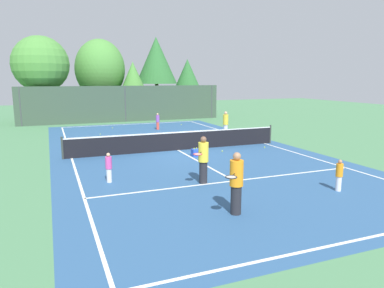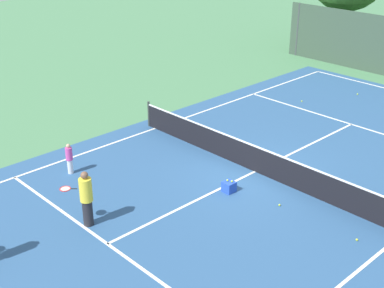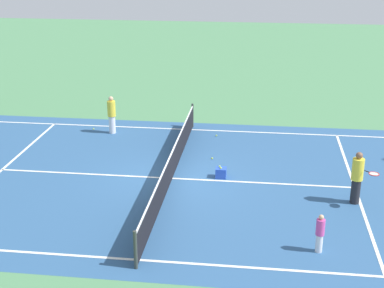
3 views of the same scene
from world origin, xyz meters
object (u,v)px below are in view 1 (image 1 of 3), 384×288
player_2 (109,167)px  tennis_ball_0 (222,151)px  tennis_ball_1 (181,124)px  player_1 (339,175)px  player_5 (236,183)px  tennis_ball_2 (265,147)px  player_4 (158,121)px  tennis_ball_3 (100,134)px  player_3 (203,159)px  ball_crate (196,153)px  tennis_ball_5 (223,133)px  tennis_ball_4 (112,128)px  player_0 (226,123)px

player_2 → tennis_ball_0: size_ratio=17.11×
tennis_ball_1 → player_1: bearing=-93.3°
player_5 → tennis_ball_2: 10.41m
player_1 → player_4: size_ratio=0.89×
player_5 → tennis_ball_3: (-1.59, 16.61, -0.90)m
player_3 → player_5: size_ratio=0.97×
player_4 → player_5: 17.74m
tennis_ball_3 → player_1: bearing=-69.7°
tennis_ball_3 → player_5: bearing=-84.5°
ball_crate → player_5: bearing=-103.9°
player_5 → tennis_ball_3: size_ratio=27.52×
player_2 → tennis_ball_3: player_2 is taller
player_2 → tennis_ball_0: player_2 is taller
tennis_ball_3 → tennis_ball_5: same height
ball_crate → tennis_ball_5: (4.64, 6.10, -0.15)m
player_1 → player_5: player_5 is taller
tennis_ball_5 → tennis_ball_3: bearing=160.7°
player_4 → player_5: (-2.84, -17.51, 0.30)m
tennis_ball_0 → tennis_ball_5: bearing=62.7°
player_5 → ball_crate: (1.90, 7.66, -0.75)m
ball_crate → tennis_ball_4: 12.00m
tennis_ball_0 → player_2: bearing=-151.4°
player_2 → ball_crate: 5.68m
tennis_ball_1 → tennis_ball_5: same height
player_2 → player_3: (3.23, -1.42, 0.33)m
player_0 → tennis_ball_4: player_0 is taller
player_2 → tennis_ball_3: (1.28, 12.01, -0.55)m
player_3 → tennis_ball_0: player_3 is taller
tennis_ball_5 → player_3: bearing=-120.3°
ball_crate → tennis_ball_5: bearing=52.8°
player_0 → tennis_ball_4: (-6.49, 6.66, -0.82)m
player_4 → tennis_ball_1: (2.62, 1.93, -0.61)m
player_0 → player_4: bearing=125.5°
player_4 → tennis_ball_2: bearing=-69.4°
player_1 → ball_crate: player_1 is taller
player_2 → player_3: size_ratio=0.64×
player_1 → tennis_ball_2: (1.98, 7.62, -0.54)m
ball_crate → tennis_ball_5: ball_crate is taller
player_1 → player_2: (-7.22, 4.01, 0.01)m
player_2 → ball_crate: size_ratio=2.65×
player_3 → tennis_ball_5: bearing=59.7°
tennis_ball_5 → player_4: bearing=134.6°
player_1 → ball_crate: (-2.45, 7.08, -0.39)m
player_3 → tennis_ball_3: (-1.95, 13.43, -0.88)m
player_5 → tennis_ball_3: player_5 is taller
player_3 → tennis_ball_3: size_ratio=26.77×
tennis_ball_0 → tennis_ball_3: bearing=121.7°
tennis_ball_2 → tennis_ball_1: bearing=94.5°
player_2 → tennis_ball_1: player_2 is taller
player_4 → ball_crate: player_4 is taller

